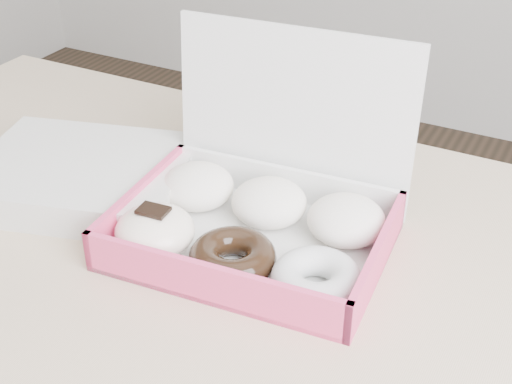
% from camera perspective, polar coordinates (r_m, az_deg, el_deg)
% --- Properties ---
extents(table, '(1.20, 0.80, 0.75)m').
position_cam_1_polar(table, '(0.88, -6.55, -9.17)').
color(table, tan).
rests_on(table, ground).
extents(donut_box, '(0.32, 0.28, 0.22)m').
position_cam_1_polar(donut_box, '(0.83, -0.05, -1.76)').
color(donut_box, silver).
rests_on(donut_box, table).
extents(newspapers, '(0.32, 0.28, 0.04)m').
position_cam_1_polar(newspapers, '(0.96, -13.71, 1.28)').
color(newspapers, white).
rests_on(newspapers, table).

